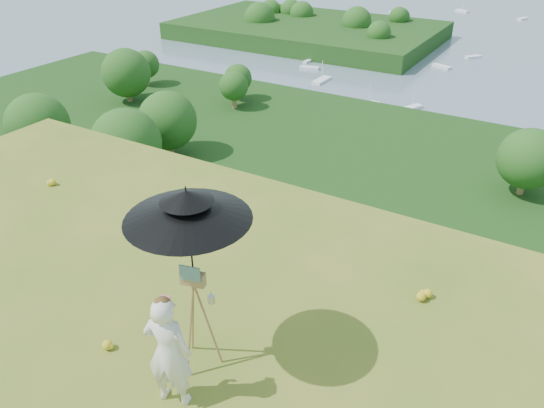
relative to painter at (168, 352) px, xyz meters
The scene contains 10 objects.
forest_slope 44.73m from the painter, 93.05° to the left, with size 140.00×56.00×22.00m, color #153B10.
shoreline_tier 82.06m from the painter, 91.39° to the left, with size 170.00×28.00×8.00m, color #676053.
peninsula 174.06m from the painter, 116.60° to the left, with size 90.00×60.00×12.00m, color #153B10, non-canonical shape.
slope_trees 36.93m from the painter, 93.05° to the left, with size 110.00×50.00×6.00m, color #285319, non-canonical shape.
harbor_town 79.36m from the painter, 91.39° to the left, with size 110.00×22.00×5.00m, color silver, non-canonical shape.
moored_boats 163.65m from the painter, 95.12° to the left, with size 140.00×140.00×0.70m, color white, non-canonical shape.
painter is the anchor object (origin of this frame).
field_easel 0.61m from the painter, 98.06° to the left, with size 0.58×0.58×1.53m, color #95633E, non-canonical shape.
sun_umbrella 1.29m from the painter, 98.58° to the left, with size 1.39×1.39×1.23m, color black, non-canonical shape.
painter_cap 0.71m from the painter, ahead, with size 0.19×0.23×0.10m, color #DA787F, non-canonical shape.
Camera 1 is at (4.91, -1.39, 5.04)m, focal length 35.00 mm.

